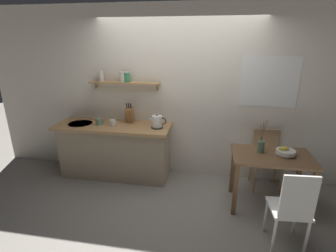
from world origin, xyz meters
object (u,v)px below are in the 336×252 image
object	(u,v)px
electric_kettle	(157,122)
coffee_mug_by_sink	(99,121)
knife_block	(130,115)
coffee_mug_spare	(113,123)
dining_chair_near	(292,207)
fruit_bowl	(285,152)
twig_vase	(261,146)
dining_chair_far	(266,156)
dining_table	(271,165)

from	to	relation	value
electric_kettle	coffee_mug_by_sink	world-z (taller)	electric_kettle
knife_block	coffee_mug_spare	xyz separation A→B (m)	(-0.21, -0.20, -0.08)
dining_chair_near	knife_block	xyz separation A→B (m)	(-2.17, 1.35, 0.50)
fruit_bowl	twig_vase	size ratio (longest dim) A/B	0.54
dining_chair_far	electric_kettle	bearing A→B (deg)	-175.31
dining_chair_near	dining_chair_far	world-z (taller)	dining_chair_near
dining_table	twig_vase	xyz separation A→B (m)	(-0.14, 0.08, 0.22)
dining_chair_near	knife_block	size ratio (longest dim) A/B	2.92
electric_kettle	coffee_mug_by_sink	bearing A→B (deg)	-179.84
dining_chair_near	fruit_bowl	bearing A→B (deg)	83.23
dining_chair_near	coffee_mug_spare	xyz separation A→B (m)	(-2.38, 1.15, 0.42)
fruit_bowl	coffee_mug_by_sink	bearing A→B (deg)	172.20
dining_table	knife_block	size ratio (longest dim) A/B	3.07
dining_chair_near	coffee_mug_by_sink	world-z (taller)	coffee_mug_by_sink
dining_chair_near	fruit_bowl	world-z (taller)	dining_chair_near
coffee_mug_spare	fruit_bowl	bearing A→B (deg)	-8.05
dining_chair_near	dining_chair_far	distance (m)	1.31
dining_chair_near	dining_chair_far	size ratio (longest dim) A/B	1.08
dining_chair_far	coffee_mug_spare	world-z (taller)	coffee_mug_spare
dining_chair_far	twig_vase	distance (m)	0.62
fruit_bowl	twig_vase	distance (m)	0.31
dining_chair_far	electric_kettle	world-z (taller)	electric_kettle
knife_block	coffee_mug_spare	bearing A→B (deg)	-135.95
electric_kettle	twig_vase	bearing A→B (deg)	-12.79
coffee_mug_spare	dining_chair_far	bearing A→B (deg)	3.87
electric_kettle	fruit_bowl	bearing A→B (deg)	-11.92
dining_chair_near	knife_block	distance (m)	2.61
dining_chair_far	knife_block	world-z (taller)	knife_block
coffee_mug_by_sink	coffee_mug_spare	world-z (taller)	coffee_mug_by_sink
fruit_bowl	coffee_mug_spare	size ratio (longest dim) A/B	1.84
dining_chair_near	twig_vase	xyz separation A→B (m)	(-0.21, 0.84, 0.32)
twig_vase	electric_kettle	distance (m)	1.52
dining_chair_far	coffee_mug_by_sink	world-z (taller)	coffee_mug_by_sink
dining_chair_near	coffee_mug_spare	distance (m)	2.68
knife_block	coffee_mug_by_sink	size ratio (longest dim) A/B	2.39
dining_table	electric_kettle	world-z (taller)	electric_kettle
fruit_bowl	twig_vase	world-z (taller)	twig_vase
fruit_bowl	coffee_mug_by_sink	xyz separation A→B (m)	(-2.72, 0.37, 0.15)
twig_vase	electric_kettle	bearing A→B (deg)	167.21
dining_chair_far	fruit_bowl	size ratio (longest dim) A/B	3.70
fruit_bowl	coffee_mug_spare	world-z (taller)	coffee_mug_spare
dining_table	coffee_mug_spare	size ratio (longest dim) A/B	7.72
knife_block	coffee_mug_spare	size ratio (longest dim) A/B	2.51
dining_table	twig_vase	world-z (taller)	twig_vase
electric_kettle	coffee_mug_by_sink	size ratio (longest dim) A/B	1.88
dining_table	fruit_bowl	distance (m)	0.25
twig_vase	electric_kettle	size ratio (longest dim) A/B	1.72
dining_chair_far	coffee_mug_by_sink	xyz separation A→B (m)	(-2.61, -0.14, 0.45)
dining_chair_far	coffee_mug_by_sink	bearing A→B (deg)	-176.94
fruit_bowl	electric_kettle	size ratio (longest dim) A/B	0.93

